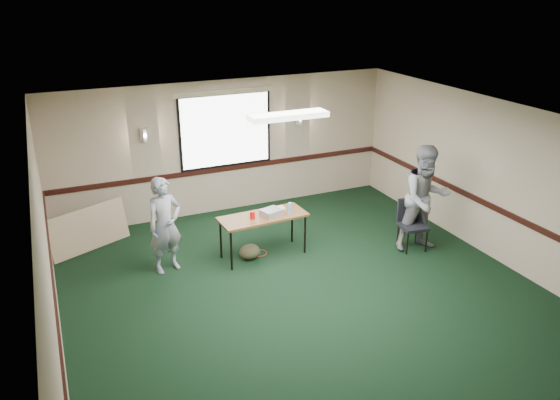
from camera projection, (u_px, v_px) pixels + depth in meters
name	position (u px, v px, depth m)	size (l,w,h in m)	color
ground	(315.00, 305.00, 8.10)	(8.00, 8.00, 0.00)	black
room_shell	(260.00, 163.00, 9.31)	(8.00, 8.02, 8.00)	#C7AC90
folding_table	(263.00, 219.00, 9.30)	(1.53, 0.68, 0.75)	#4F2916
projector	(271.00, 212.00, 9.28)	(0.33, 0.27, 0.11)	#9D9CA4
game_console	(279.00, 209.00, 9.51)	(0.19, 0.15, 0.05)	silver
red_cup	(253.00, 215.00, 9.14)	(0.09, 0.09, 0.13)	red
water_bottle	(290.00, 209.00, 9.30)	(0.06, 0.06, 0.21)	#7DADCC
duffel_bag	(250.00, 252.00, 9.39)	(0.38, 0.29, 0.27)	#3F3A24
cable_coil	(259.00, 253.00, 9.62)	(0.29, 0.29, 0.01)	red
folded_table	(88.00, 229.00, 9.67)	(1.49, 0.06, 0.77)	tan
conference_chair	(411.00, 220.00, 9.69)	(0.50, 0.52, 0.89)	black
person_left	(165.00, 225.00, 8.80)	(0.59, 0.39, 1.62)	#3B5481
person_right	(425.00, 199.00, 9.46)	(0.93, 0.72, 1.91)	#7786B9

